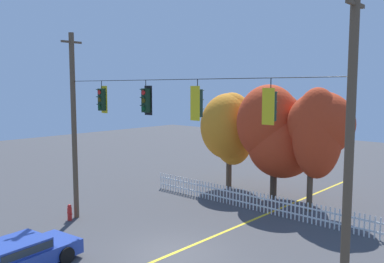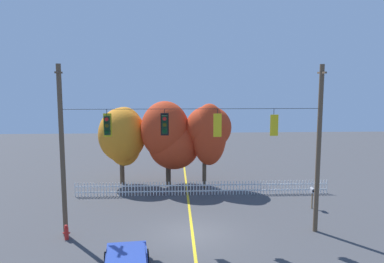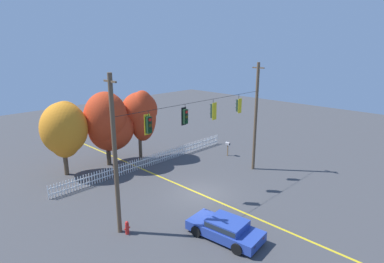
{
  "view_description": "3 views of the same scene",
  "coord_description": "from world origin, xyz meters",
  "px_view_note": "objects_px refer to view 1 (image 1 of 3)",
  "views": [
    {
      "loc": [
        11.18,
        -11.13,
        6.59
      ],
      "look_at": [
        -0.0,
        1.17,
        4.79
      ],
      "focal_mm": 38.65,
      "sensor_mm": 36.0,
      "label": 1
    },
    {
      "loc": [
        -1.0,
        -20.41,
        8.44
      ],
      "look_at": [
        0.05,
        1.44,
        5.46
      ],
      "focal_mm": 36.39,
      "sensor_mm": 36.0,
      "label": 2
    },
    {
      "loc": [
        -15.76,
        -14.59,
        10.59
      ],
      "look_at": [
        0.04,
        0.85,
        4.57
      ],
      "focal_mm": 30.01,
      "sensor_mm": 36.0,
      "label": 3
    }
  ],
  "objects_px": {
    "fire_hydrant": "(70,212)",
    "traffic_signal_westbound_side": "(146,100)",
    "traffic_signal_southbound_primary": "(197,103)",
    "traffic_signal_eastbound_side": "(270,106)",
    "autumn_maple_near_fence": "(230,128)",
    "autumn_oak_far_east": "(319,129)",
    "traffic_signal_northbound_primary": "(102,99)",
    "parked_car": "(18,254)",
    "autumn_maple_mid": "(277,133)"
  },
  "relations": [
    {
      "from": "autumn_oak_far_east",
      "to": "parked_car",
      "type": "relative_size",
      "value": 1.48
    },
    {
      "from": "traffic_signal_westbound_side",
      "to": "traffic_signal_southbound_primary",
      "type": "bearing_deg",
      "value": -0.4
    },
    {
      "from": "traffic_signal_westbound_side",
      "to": "autumn_maple_near_fence",
      "type": "height_order",
      "value": "traffic_signal_westbound_side"
    },
    {
      "from": "traffic_signal_westbound_side",
      "to": "autumn_maple_mid",
      "type": "height_order",
      "value": "traffic_signal_westbound_side"
    },
    {
      "from": "traffic_signal_northbound_primary",
      "to": "autumn_maple_mid",
      "type": "relative_size",
      "value": 0.22
    },
    {
      "from": "parked_car",
      "to": "traffic_signal_northbound_primary",
      "type": "bearing_deg",
      "value": 106.81
    },
    {
      "from": "traffic_signal_westbound_side",
      "to": "parked_car",
      "type": "relative_size",
      "value": 0.32
    },
    {
      "from": "traffic_signal_southbound_primary",
      "to": "traffic_signal_eastbound_side",
      "type": "distance_m",
      "value": 3.03
    },
    {
      "from": "traffic_signal_westbound_side",
      "to": "fire_hydrant",
      "type": "relative_size",
      "value": 1.74
    },
    {
      "from": "traffic_signal_westbound_side",
      "to": "autumn_maple_near_fence",
      "type": "distance_m",
      "value": 11.17
    },
    {
      "from": "traffic_signal_southbound_primary",
      "to": "autumn_oak_far_east",
      "type": "height_order",
      "value": "traffic_signal_southbound_primary"
    },
    {
      "from": "autumn_maple_near_fence",
      "to": "fire_hydrant",
      "type": "bearing_deg",
      "value": -98.77
    },
    {
      "from": "traffic_signal_southbound_primary",
      "to": "fire_hydrant",
      "type": "bearing_deg",
      "value": -176.5
    },
    {
      "from": "autumn_oak_far_east",
      "to": "traffic_signal_eastbound_side",
      "type": "bearing_deg",
      "value": -73.73
    },
    {
      "from": "traffic_signal_northbound_primary",
      "to": "fire_hydrant",
      "type": "xyz_separation_m",
      "value": [
        -2.21,
        -0.51,
        -5.62
      ]
    },
    {
      "from": "parked_car",
      "to": "traffic_signal_eastbound_side",
      "type": "bearing_deg",
      "value": 32.95
    },
    {
      "from": "autumn_maple_near_fence",
      "to": "autumn_oak_far_east",
      "type": "xyz_separation_m",
      "value": [
        6.69,
        -1.26,
        0.46
      ]
    },
    {
      "from": "traffic_signal_southbound_primary",
      "to": "traffic_signal_eastbound_side",
      "type": "bearing_deg",
      "value": 0.02
    },
    {
      "from": "traffic_signal_southbound_primary",
      "to": "autumn_maple_mid",
      "type": "height_order",
      "value": "traffic_signal_southbound_primary"
    },
    {
      "from": "traffic_signal_westbound_side",
      "to": "autumn_maple_near_fence",
      "type": "relative_size",
      "value": 0.23
    },
    {
      "from": "traffic_signal_eastbound_side",
      "to": "parked_car",
      "type": "bearing_deg",
      "value": -147.05
    },
    {
      "from": "fire_hydrant",
      "to": "autumn_maple_near_fence",
      "type": "bearing_deg",
      "value": 81.23
    },
    {
      "from": "traffic_signal_southbound_primary",
      "to": "traffic_signal_eastbound_side",
      "type": "xyz_separation_m",
      "value": [
        3.03,
        0.0,
        -0.02
      ]
    },
    {
      "from": "parked_car",
      "to": "autumn_oak_far_east",
      "type": "bearing_deg",
      "value": 71.32
    },
    {
      "from": "traffic_signal_northbound_primary",
      "to": "parked_car",
      "type": "xyz_separation_m",
      "value": [
        1.45,
        -4.8,
        -5.42
      ]
    },
    {
      "from": "traffic_signal_westbound_side",
      "to": "parked_car",
      "type": "height_order",
      "value": "traffic_signal_westbound_side"
    },
    {
      "from": "traffic_signal_southbound_primary",
      "to": "autumn_oak_far_east",
      "type": "xyz_separation_m",
      "value": [
        0.36,
        9.14,
        -1.61
      ]
    },
    {
      "from": "traffic_signal_northbound_primary",
      "to": "autumn_oak_far_east",
      "type": "xyz_separation_m",
      "value": [
        6.16,
        9.12,
        -1.62
      ]
    },
    {
      "from": "traffic_signal_northbound_primary",
      "to": "autumn_maple_near_fence",
      "type": "distance_m",
      "value": 10.6
    },
    {
      "from": "traffic_signal_northbound_primary",
      "to": "traffic_signal_southbound_primary",
      "type": "height_order",
      "value": "same"
    },
    {
      "from": "traffic_signal_southbound_primary",
      "to": "parked_car",
      "type": "bearing_deg",
      "value": -132.28
    },
    {
      "from": "autumn_maple_near_fence",
      "to": "parked_car",
      "type": "height_order",
      "value": "autumn_maple_near_fence"
    },
    {
      "from": "traffic_signal_eastbound_side",
      "to": "parked_car",
      "type": "xyz_separation_m",
      "value": [
        -7.38,
        -4.78,
        -5.39
      ]
    },
    {
      "from": "autumn_oak_far_east",
      "to": "fire_hydrant",
      "type": "relative_size",
      "value": 8.07
    },
    {
      "from": "traffic_signal_northbound_primary",
      "to": "traffic_signal_westbound_side",
      "type": "height_order",
      "value": "same"
    },
    {
      "from": "traffic_signal_southbound_primary",
      "to": "fire_hydrant",
      "type": "height_order",
      "value": "traffic_signal_southbound_primary"
    },
    {
      "from": "traffic_signal_northbound_primary",
      "to": "traffic_signal_southbound_primary",
      "type": "relative_size",
      "value": 0.99
    },
    {
      "from": "traffic_signal_northbound_primary",
      "to": "traffic_signal_southbound_primary",
      "type": "bearing_deg",
      "value": -0.2
    },
    {
      "from": "traffic_signal_eastbound_side",
      "to": "autumn_maple_mid",
      "type": "xyz_separation_m",
      "value": [
        -5.58,
        9.86,
        -2.09
      ]
    },
    {
      "from": "autumn_maple_near_fence",
      "to": "traffic_signal_southbound_primary",
      "type": "bearing_deg",
      "value": -58.68
    },
    {
      "from": "traffic_signal_northbound_primary",
      "to": "traffic_signal_eastbound_side",
      "type": "distance_m",
      "value": 8.83
    },
    {
      "from": "traffic_signal_westbound_side",
      "to": "traffic_signal_northbound_primary",
      "type": "bearing_deg",
      "value": 179.99
    },
    {
      "from": "traffic_signal_southbound_primary",
      "to": "parked_car",
      "type": "relative_size",
      "value": 0.33
    },
    {
      "from": "fire_hydrant",
      "to": "traffic_signal_westbound_side",
      "type": "bearing_deg",
      "value": 5.57
    },
    {
      "from": "autumn_maple_mid",
      "to": "autumn_oak_far_east",
      "type": "distance_m",
      "value": 3.04
    },
    {
      "from": "parked_car",
      "to": "fire_hydrant",
      "type": "bearing_deg",
      "value": 130.49
    },
    {
      "from": "autumn_maple_near_fence",
      "to": "fire_hydrant",
      "type": "distance_m",
      "value": 11.58
    },
    {
      "from": "traffic_signal_eastbound_side",
      "to": "fire_hydrant",
      "type": "bearing_deg",
      "value": -177.46
    },
    {
      "from": "parked_car",
      "to": "fire_hydrant",
      "type": "height_order",
      "value": "parked_car"
    },
    {
      "from": "traffic_signal_northbound_primary",
      "to": "autumn_oak_far_east",
      "type": "bearing_deg",
      "value": 55.98
    }
  ]
}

